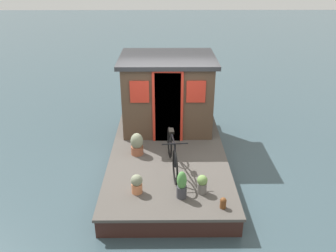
% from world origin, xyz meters
% --- Properties ---
extents(ground_plane, '(60.00, 60.00, 0.00)m').
position_xyz_m(ground_plane, '(0.00, 0.00, 0.00)').
color(ground_plane, '#384C54').
extents(houseboat_deck, '(4.90, 2.60, 0.43)m').
position_xyz_m(houseboat_deck, '(0.00, 0.00, 0.22)').
color(houseboat_deck, '#4C4742').
rests_on(houseboat_deck, ground_plane).
extents(houseboat_cabin, '(1.91, 2.36, 1.85)m').
position_xyz_m(houseboat_cabin, '(1.34, 0.00, 1.36)').
color(houseboat_cabin, '#4C3828').
rests_on(houseboat_cabin, houseboat_deck).
extents(bicycle, '(1.72, 0.50, 0.83)m').
position_xyz_m(bicycle, '(-0.81, -0.08, 0.81)').
color(bicycle, black).
rests_on(bicycle, houseboat_deck).
extents(potted_plant_thyme, '(0.20, 0.20, 0.37)m').
position_xyz_m(potted_plant_thyme, '(-1.67, -0.62, 0.62)').
color(potted_plant_thyme, slate).
rests_on(potted_plant_thyme, houseboat_deck).
extents(potted_plant_succulent, '(0.22, 0.22, 0.38)m').
position_xyz_m(potted_plant_succulent, '(-1.66, 0.59, 0.63)').
color(potted_plant_succulent, '#C6754C').
rests_on(potted_plant_succulent, houseboat_deck).
extents(potted_plant_fern, '(0.28, 0.28, 0.51)m').
position_xyz_m(potted_plant_fern, '(-0.19, 0.69, 0.68)').
color(potted_plant_fern, '#935138').
rests_on(potted_plant_fern, houseboat_deck).
extents(potted_plant_basil, '(0.19, 0.19, 0.54)m').
position_xyz_m(potted_plant_basil, '(-1.81, -0.24, 0.69)').
color(potted_plant_basil, '#38383D').
rests_on(potted_plant_basil, houseboat_deck).
extents(mooring_bollard, '(0.12, 0.12, 0.21)m').
position_xyz_m(mooring_bollard, '(-2.13, -0.95, 0.54)').
color(mooring_bollard, brown).
rests_on(mooring_bollard, houseboat_deck).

